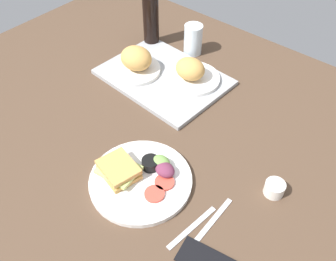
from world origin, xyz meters
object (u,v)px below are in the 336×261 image
object	(u,v)px
soda_bottle	(151,21)
fork	(192,227)
knife	(210,223)
espresso_cup	(274,188)
serving_tray	(163,77)
drinking_glass	(193,39)
plate_with_salad	(140,177)
cell_phone	(207,261)
bread_plate_far	(191,73)
bread_plate_near	(136,62)

from	to	relation	value
soda_bottle	fork	bearing A→B (deg)	-41.13
knife	espresso_cup	bearing A→B (deg)	-22.67
serving_tray	soda_bottle	world-z (taller)	soda_bottle
drinking_glass	soda_bottle	xyz separation A→B (cm)	(-17.13, -5.95, 4.35)
plate_with_salad	espresso_cup	size ratio (longest dim) A/B	5.24
cell_phone	knife	bearing A→B (deg)	110.15
soda_bottle	fork	size ratio (longest dim) A/B	1.23
plate_with_salad	fork	world-z (taller)	plate_with_salad
bread_plate_far	soda_bottle	bearing A→B (deg)	159.88
bread_plate_near	espresso_cup	bearing A→B (deg)	-12.38
drinking_glass	knife	world-z (taller)	drinking_glass
bread_plate_near	soda_bottle	xyz separation A→B (cm)	(-9.78, 19.53, 4.82)
serving_tray	knife	size ratio (longest dim) A/B	2.37
plate_with_salad	drinking_glass	distance (cm)	67.26
fork	knife	size ratio (longest dim) A/B	0.89
cell_phone	fork	bearing A→B (deg)	138.94
plate_with_salad	knife	size ratio (longest dim) A/B	1.54
serving_tray	fork	size ratio (longest dim) A/B	2.65
soda_bottle	espresso_cup	distance (cm)	84.15
bread_plate_far	cell_phone	bearing A→B (deg)	-48.96
soda_bottle	cell_phone	bearing A→B (deg)	-40.06
plate_with_salad	drinking_glass	xyz separation A→B (cm)	(-28.01, 60.99, 4.40)
knife	plate_with_salad	bearing A→B (deg)	92.79
soda_bottle	fork	world-z (taller)	soda_bottle
espresso_cup	knife	distance (cm)	20.82
serving_tray	drinking_glass	bearing A→B (deg)	96.56
plate_with_salad	espresso_cup	bearing A→B (deg)	33.71
soda_bottle	espresso_cup	size ratio (longest dim) A/B	3.72
fork	bread_plate_far	bearing A→B (deg)	44.82
espresso_cup	knife	bearing A→B (deg)	-111.61
serving_tray	soda_bottle	bearing A→B (deg)	142.29
drinking_glass	espresso_cup	world-z (taller)	drinking_glass
bread_plate_far	drinking_glass	bearing A→B (deg)	125.86
knife	drinking_glass	bearing A→B (deg)	39.96
drinking_glass	fork	size ratio (longest dim) A/B	0.71
serving_tray	bread_plate_near	distance (cm)	11.75
bread_plate_far	fork	xyz separation A→B (cm)	(36.65, -46.78, -4.69)
bread_plate_near	bread_plate_far	xyz separation A→B (cm)	(19.36, 8.85, -0.67)
espresso_cup	fork	distance (cm)	25.67
serving_tray	espresso_cup	distance (cm)	60.00
bread_plate_far	espresso_cup	distance (cm)	52.89
cell_phone	serving_tray	bearing A→B (deg)	128.40
bread_plate_near	fork	world-z (taller)	bread_plate_near
espresso_cup	serving_tray	bearing A→B (deg)	161.49
bread_plate_far	drinking_glass	world-z (taller)	drinking_glass
espresso_cup	cell_phone	size ratio (longest dim) A/B	0.39
knife	cell_phone	xyz separation A→B (cm)	(5.30, -8.85, 0.15)
bread_plate_near	espresso_cup	world-z (taller)	bread_plate_near
fork	knife	xyz separation A→B (cm)	(3.00, 4.00, 0.00)
drinking_glass	knife	size ratio (longest dim) A/B	0.64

